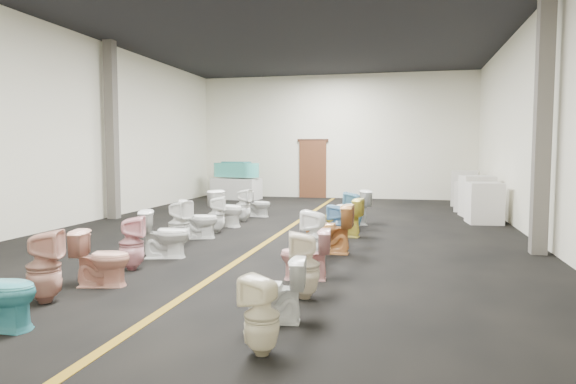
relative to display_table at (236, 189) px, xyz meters
name	(u,v)px	position (x,y,z in m)	size (l,w,h in m)	color
floor	(285,231)	(3.37, -6.72, -0.37)	(16.00, 16.00, 0.00)	black
ceiling	(284,19)	(3.37, -6.72, 4.13)	(16.00, 16.00, 0.00)	black
wall_back	(335,137)	(3.37, 1.28, 1.88)	(10.00, 10.00, 0.00)	beige
wall_left	(79,129)	(-1.63, -6.72, 1.88)	(16.00, 16.00, 0.00)	beige
wall_right	(537,124)	(8.37, -6.72, 1.88)	(16.00, 16.00, 0.00)	beige
aisle_stripe	(285,230)	(3.37, -6.72, -0.37)	(0.12, 15.60, 0.01)	#825F12
back_door	(313,169)	(2.57, 1.22, 0.68)	(1.00, 0.10, 2.10)	#562D19
door_frame	(313,140)	(2.57, 1.23, 1.75)	(1.15, 0.08, 0.10)	#331C11
column_left	(112,130)	(-1.38, -5.72, 1.88)	(0.25, 0.25, 4.50)	#59544C
column_right	(543,120)	(8.12, -8.22, 1.88)	(0.25, 0.25, 4.50)	#59544C
display_table	(236,189)	(0.00, 0.00, 0.00)	(1.69, 0.84, 0.75)	silver
bathtub	(236,169)	(0.00, 0.00, 0.69)	(1.80, 1.04, 0.55)	#42C0B3
appliance_crate_a	(484,203)	(7.77, -4.56, 0.12)	(0.76, 0.76, 0.98)	silver
appliance_crate_b	(477,196)	(7.77, -3.25, 0.16)	(0.79, 0.79, 1.08)	silver
appliance_crate_c	(472,197)	(7.77, -2.18, 0.06)	(0.76, 0.76, 0.86)	silver
appliance_crate_d	(465,188)	(7.77, -0.53, 0.18)	(0.78, 0.78, 1.11)	beige
toilet_left_0	(0,290)	(2.09, -13.36, 0.02)	(0.44, 0.77, 0.78)	teal
toilet_left_1	(44,267)	(1.93, -12.52, 0.04)	(0.38, 0.39, 0.84)	tan
toilet_left_2	(102,258)	(2.14, -11.71, -0.01)	(0.41, 0.71, 0.73)	#E6A28B
toilet_left_3	(132,243)	(2.06, -10.82, 0.02)	(0.36, 0.36, 0.79)	#E8A5AD
toilet_left_4	(165,234)	(2.13, -9.91, 0.01)	(0.44, 0.76, 0.78)	white
toilet_left_5	(179,224)	(1.96, -9.02, 0.05)	(0.38, 0.39, 0.85)	white
toilet_left_6	(198,219)	(1.94, -8.07, 0.01)	(0.43, 0.75, 0.77)	white
toilet_left_7	(217,215)	(2.04, -7.33, 0.01)	(0.35, 0.36, 0.77)	white
toilet_left_8	(227,209)	(1.93, -6.40, 0.04)	(0.46, 0.81, 0.82)	white
toilet_left_9	(243,205)	(2.05, -5.52, 0.03)	(0.36, 0.37, 0.80)	white
toilet_left_10	(258,204)	(2.15, -4.57, -0.04)	(0.38, 0.66, 0.67)	silver
toilet_right_0	(262,316)	(4.75, -13.41, -0.03)	(0.31, 0.32, 0.69)	beige
toilet_right_1	(273,290)	(4.64, -12.58, -0.04)	(0.37, 0.65, 0.66)	white
toilet_right_2	(304,265)	(4.79, -11.69, 0.02)	(0.36, 0.37, 0.80)	#F3E4CA
toilet_right_3	(305,255)	(4.63, -10.81, -0.03)	(0.38, 0.67, 0.69)	#E3A09E
toilet_right_4	(315,237)	(4.59, -9.84, 0.04)	(0.38, 0.38, 0.83)	white
toilet_right_5	(329,229)	(4.67, -8.97, 0.04)	(0.47, 0.82, 0.83)	#CE8340
toilet_right_6	(338,225)	(4.72, -8.13, 0.00)	(0.33, 0.34, 0.74)	#6AA1CC
toilet_right_7	(344,217)	(4.72, -7.22, 0.02)	(0.44, 0.77, 0.78)	yellow
toilet_right_8	(353,211)	(4.83, -6.35, 0.05)	(0.38, 0.39, 0.84)	#6EABCB
toilet_right_9	(353,208)	(4.74, -5.59, 0.04)	(0.46, 0.80, 0.82)	silver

